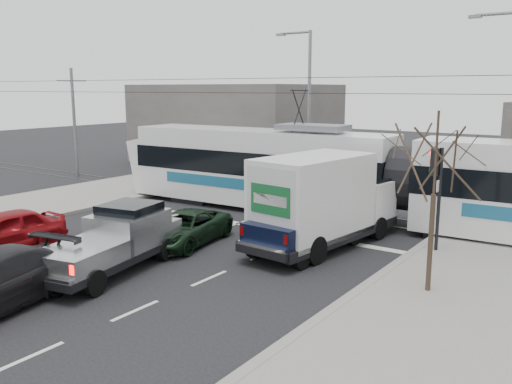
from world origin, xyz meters
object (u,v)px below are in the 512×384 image
Objects in this scene: tram at (404,180)px; silver_pickup at (117,239)px; bare_tree at (436,162)px; street_lamp_far at (306,99)px; navy_pickup at (312,218)px; street_lamp_near at (512,103)px; green_car at (185,228)px; traffic_signal at (437,177)px; box_truck at (323,202)px; red_car at (2,232)px.

tram is 11.89m from silver_pickup.
bare_tree reaches higher than silver_pickup.
street_lamp_far is 13.99m from navy_pickup.
street_lamp_far is at bearing 170.13° from street_lamp_near.
street_lamp_near reaches higher than green_car.
street_lamp_far is 2.04× the size of green_car.
street_lamp_far is at bearing 124.48° from navy_pickup.
street_lamp_near reaches higher than tram.
street_lamp_near is at bearing 53.71° from tram.
box_truck is at bearing -157.16° from traffic_signal.
silver_pickup is (-8.86, -3.51, -2.79)m from bare_tree.
tram is at bearing 75.86° from navy_pickup.
red_car is at bearing -95.73° from street_lamp_far.
red_car is at bearing -134.24° from box_truck.
green_car is at bearing 47.87° from red_car.
box_truck is at bearing -116.15° from street_lamp_near.
street_lamp_far reaches higher than silver_pickup.
bare_tree is 9.59m from green_car.
green_car is (-4.34, -2.64, -1.07)m from box_truck.
street_lamp_near is 1.00× the size of street_lamp_far.
street_lamp_far reaches higher than tram.
traffic_signal reaches higher than red_car.
street_lamp_near is 2.04× the size of green_car.
bare_tree is 9.93m from silver_pickup.
red_car is (-13.61, -4.64, -3.04)m from bare_tree.
street_lamp_near is at bearing 43.50° from green_car.
green_car is at bearing -179.07° from bare_tree.
box_truck is 0.74m from navy_pickup.
bare_tree is at bearing -67.31° from tram.
box_truck is (-3.58, -1.51, -1.06)m from traffic_signal.
navy_pickup is (-3.73, -1.98, -1.60)m from traffic_signal.
silver_pickup reaches higher than green_car.
traffic_signal is 0.65× the size of navy_pickup.
silver_pickup is at bearing -135.85° from traffic_signal.
tram is 3.93× the size of box_truck.
bare_tree is at bearing -20.79° from box_truck.
red_car is at bearing -139.33° from navy_pickup.
navy_pickup is at bearing -110.28° from tram.
street_lamp_near reaches higher than red_car.
street_lamp_near is 21.38m from red_car.
bare_tree is 0.90× the size of navy_pickup.
bare_tree reaches higher than navy_pickup.
silver_pickup is at bearing -158.39° from bare_tree.
silver_pickup is at bearing 16.65° from red_car.
traffic_signal is 15.30m from red_car.
street_lamp_far is at bearing 139.55° from tram.
red_car is at bearing -145.31° from traffic_signal.
navy_pickup is (4.00, 5.53, 0.13)m from silver_pickup.
silver_pickup is at bearing -117.64° from box_truck.
street_lamp_near is 0.33× the size of tram.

